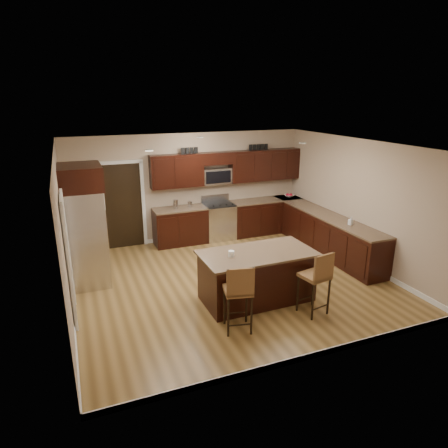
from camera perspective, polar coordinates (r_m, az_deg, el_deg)
name	(u,v)px	position (r m, az deg, el deg)	size (l,w,h in m)	color
floor	(231,281)	(8.13, 0.96, -8.09)	(6.00, 6.00, 0.00)	olive
ceiling	(231,145)	(7.36, 1.07, 11.17)	(6.00, 6.00, 0.00)	silver
wall_back	(189,187)	(10.15, -5.00, 5.23)	(6.00, 6.00, 0.00)	tan
wall_left	(64,236)	(7.10, -21.95, -1.61)	(5.50, 5.50, 0.00)	tan
wall_right	(358,202)	(9.18, 18.59, 3.00)	(5.50, 5.50, 0.00)	tan
base_cabinets	(279,227)	(9.95, 7.90, -0.45)	(4.02, 3.96, 0.92)	black
upper_cabinets	(230,167)	(10.25, 0.85, 8.21)	(4.00, 0.33, 0.80)	black
range	(219,221)	(10.31, -0.77, 0.45)	(0.76, 0.64, 1.11)	silver
microwave	(216,176)	(10.17, -1.11, 6.88)	(0.76, 0.31, 0.40)	silver
doorway	(124,206)	(9.88, -14.12, 2.49)	(0.85, 0.03, 2.06)	black
pantry_door	(68,261)	(6.93, -21.44, -4.94)	(0.03, 0.80, 2.04)	white
letter_decor	(225,149)	(10.13, 0.10, 10.70)	(2.20, 0.03, 0.15)	black
island	(257,278)	(7.29, 4.68, -7.63)	(2.04, 1.10, 0.92)	black
stool_left	(239,291)	(6.20, 2.12, -9.53)	(0.50, 0.50, 1.13)	brown
stool_right	(318,276)	(6.85, 13.22, -7.27)	(0.50, 0.50, 1.13)	brown
refrigerator	(85,225)	(8.10, -19.24, -0.08)	(0.79, 1.01, 2.35)	silver
floor_mat	(260,252)	(9.57, 5.21, -3.99)	(0.99, 0.66, 0.01)	brown
fruit_bowl	(289,196)	(11.06, 9.30, 4.00)	(0.26, 0.26, 0.06)	silver
soap_bottle	(351,221)	(8.95, 17.66, 0.44)	(0.08, 0.08, 0.18)	#B2B2B2
canister_tall	(176,204)	(9.83, -6.93, 2.83)	(0.12, 0.12, 0.22)	silver
canister_short	(190,204)	(9.93, -4.90, 2.84)	(0.11, 0.11, 0.15)	silver
island_jar	(231,254)	(6.88, 1.04, -4.25)	(0.10, 0.10, 0.10)	white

